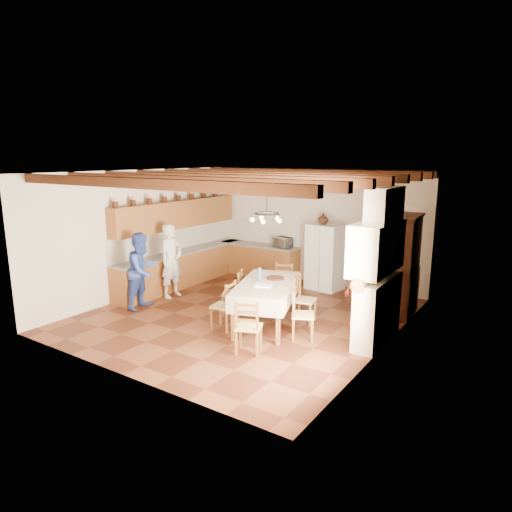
{
  "coord_description": "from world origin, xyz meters",
  "views": [
    {
      "loc": [
        5.31,
        -7.51,
        3.32
      ],
      "look_at": [
        0.1,
        0.3,
        1.25
      ],
      "focal_mm": 32.0,
      "sensor_mm": 36.0,
      "label": 1
    }
  ],
  "objects_px": {
    "person_woman_blue": "(142,271)",
    "refrigerator": "(326,257)",
    "chair_right_near": "(303,314)",
    "chair_right_far": "(305,299)",
    "chair_left_near": "(223,305)",
    "chair_left_far": "(233,292)",
    "person_man": "(171,261)",
    "person_woman_red": "(359,289)",
    "microwave": "(283,242)",
    "chair_end_far": "(282,285)",
    "dining_table": "(266,287)",
    "hutch": "(405,266)",
    "chair_end_near": "(249,326)"
  },
  "relations": [
    {
      "from": "chair_left_near",
      "to": "chair_left_far",
      "type": "relative_size",
      "value": 1.0
    },
    {
      "from": "chair_left_far",
      "to": "person_woman_blue",
      "type": "bearing_deg",
      "value": -92.99
    },
    {
      "from": "dining_table",
      "to": "person_woman_blue",
      "type": "distance_m",
      "value": 2.92
    },
    {
      "from": "refrigerator",
      "to": "person_man",
      "type": "bearing_deg",
      "value": -129.47
    },
    {
      "from": "chair_right_far",
      "to": "microwave",
      "type": "relative_size",
      "value": 2.0
    },
    {
      "from": "chair_right_near",
      "to": "person_woman_red",
      "type": "bearing_deg",
      "value": -53.71
    },
    {
      "from": "person_man",
      "to": "person_woman_red",
      "type": "xyz_separation_m",
      "value": [
        4.42,
        0.64,
        -0.14
      ]
    },
    {
      "from": "chair_left_near",
      "to": "chair_left_far",
      "type": "distance_m",
      "value": 0.86
    },
    {
      "from": "hutch",
      "to": "dining_table",
      "type": "distance_m",
      "value": 3.01
    },
    {
      "from": "chair_end_near",
      "to": "microwave",
      "type": "height_order",
      "value": "microwave"
    },
    {
      "from": "chair_right_far",
      "to": "microwave",
      "type": "xyz_separation_m",
      "value": [
        -2.04,
        2.57,
        0.55
      ]
    },
    {
      "from": "chair_left_near",
      "to": "hutch",
      "type": "bearing_deg",
      "value": 127.79
    },
    {
      "from": "dining_table",
      "to": "chair_end_near",
      "type": "distance_m",
      "value": 1.36
    },
    {
      "from": "microwave",
      "to": "chair_right_near",
      "type": "bearing_deg",
      "value": -39.59
    },
    {
      "from": "person_woman_blue",
      "to": "chair_end_near",
      "type": "bearing_deg",
      "value": -110.3
    },
    {
      "from": "chair_right_near",
      "to": "chair_end_far",
      "type": "distance_m",
      "value": 1.92
    },
    {
      "from": "chair_left_far",
      "to": "chair_right_near",
      "type": "distance_m",
      "value": 1.93
    },
    {
      "from": "person_man",
      "to": "hutch",
      "type": "bearing_deg",
      "value": -70.04
    },
    {
      "from": "hutch",
      "to": "person_man",
      "type": "relative_size",
      "value": 1.21
    },
    {
      "from": "chair_left_far",
      "to": "chair_end_near",
      "type": "distance_m",
      "value": 2.0
    },
    {
      "from": "hutch",
      "to": "chair_left_far",
      "type": "distance_m",
      "value": 3.67
    },
    {
      "from": "chair_left_far",
      "to": "person_man",
      "type": "height_order",
      "value": "person_man"
    },
    {
      "from": "person_woman_red",
      "to": "microwave",
      "type": "relative_size",
      "value": 3.1
    },
    {
      "from": "chair_left_near",
      "to": "chair_end_far",
      "type": "xyz_separation_m",
      "value": [
        0.25,
        1.83,
        0.0
      ]
    },
    {
      "from": "refrigerator",
      "to": "person_woman_red",
      "type": "xyz_separation_m",
      "value": [
        1.66,
        -2.0,
        -0.08
      ]
    },
    {
      "from": "chair_left_near",
      "to": "person_woman_blue",
      "type": "relative_size",
      "value": 0.56
    },
    {
      "from": "chair_right_near",
      "to": "chair_end_near",
      "type": "relative_size",
      "value": 1.0
    },
    {
      "from": "hutch",
      "to": "chair_left_far",
      "type": "height_order",
      "value": "hutch"
    },
    {
      "from": "chair_right_near",
      "to": "person_man",
      "type": "xyz_separation_m",
      "value": [
        -3.83,
        0.57,
        0.4
      ]
    },
    {
      "from": "refrigerator",
      "to": "hutch",
      "type": "xyz_separation_m",
      "value": [
        2.2,
        -0.83,
        0.24
      ]
    },
    {
      "from": "chair_left_far",
      "to": "chair_right_near",
      "type": "xyz_separation_m",
      "value": [
        1.89,
        -0.38,
        0.0
      ]
    },
    {
      "from": "hutch",
      "to": "dining_table",
      "type": "bearing_deg",
      "value": -138.07
    },
    {
      "from": "person_woman_red",
      "to": "person_man",
      "type": "bearing_deg",
      "value": -70.62
    },
    {
      "from": "dining_table",
      "to": "chair_end_far",
      "type": "height_order",
      "value": "chair_end_far"
    },
    {
      "from": "hutch",
      "to": "chair_end_far",
      "type": "distance_m",
      "value": 2.66
    },
    {
      "from": "person_woman_blue",
      "to": "dining_table",
      "type": "bearing_deg",
      "value": -87.34
    },
    {
      "from": "person_man",
      "to": "chair_left_far",
      "type": "bearing_deg",
      "value": -95.83
    },
    {
      "from": "chair_left_near",
      "to": "chair_right_near",
      "type": "bearing_deg",
      "value": 96.18
    },
    {
      "from": "chair_right_far",
      "to": "person_man",
      "type": "relative_size",
      "value": 0.54
    },
    {
      "from": "dining_table",
      "to": "person_woman_blue",
      "type": "height_order",
      "value": "person_woman_blue"
    },
    {
      "from": "chair_right_near",
      "to": "chair_right_far",
      "type": "distance_m",
      "value": 0.89
    },
    {
      "from": "dining_table",
      "to": "person_woman_red",
      "type": "relative_size",
      "value": 1.51
    },
    {
      "from": "chair_end_near",
      "to": "person_woman_red",
      "type": "relative_size",
      "value": 0.64
    },
    {
      "from": "chair_right_far",
      "to": "chair_end_far",
      "type": "xyz_separation_m",
      "value": [
        -0.9,
        0.62,
        0.0
      ]
    },
    {
      "from": "chair_left_near",
      "to": "microwave",
      "type": "height_order",
      "value": "microwave"
    },
    {
      "from": "refrigerator",
      "to": "chair_left_far",
      "type": "bearing_deg",
      "value": -99.26
    },
    {
      "from": "person_woman_blue",
      "to": "refrigerator",
      "type": "bearing_deg",
      "value": -45.85
    },
    {
      "from": "hutch",
      "to": "person_woman_blue",
      "type": "bearing_deg",
      "value": -155.52
    },
    {
      "from": "dining_table",
      "to": "person_man",
      "type": "relative_size",
      "value": 1.27
    },
    {
      "from": "person_man",
      "to": "chair_end_far",
      "type": "bearing_deg",
      "value": -71.62
    }
  ]
}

